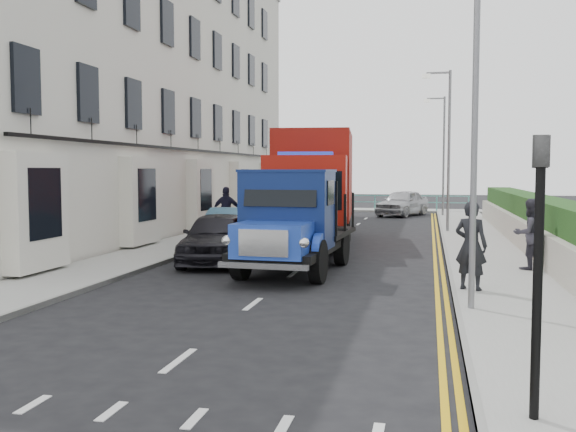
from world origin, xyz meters
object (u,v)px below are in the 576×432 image
at_px(lamp_mid, 446,141).
at_px(parked_car_front, 217,237).
at_px(lamp_near, 468,102).
at_px(bedford_lorry, 289,228).
at_px(pedestrian_east_near, 471,245).
at_px(lamp_far, 442,149).
at_px(red_lorry, 313,183).

height_order(lamp_mid, parked_car_front, lamp_mid).
height_order(lamp_near, bedford_lorry, lamp_near).
xyz_separation_m(bedford_lorry, pedestrian_east_near, (4.44, -1.69, -0.15)).
relative_size(lamp_far, red_lorry, 0.85).
xyz_separation_m(lamp_near, pedestrian_east_near, (0.22, 1.96, -2.90)).
xyz_separation_m(lamp_far, pedestrian_east_near, (0.22, -24.04, -2.90)).
relative_size(lamp_near, red_lorry, 0.85).
bearing_deg(red_lorry, parked_car_front, -112.57).
bearing_deg(red_lorry, lamp_mid, 37.10).
bearing_deg(lamp_near, bedford_lorry, 139.10).
relative_size(bedford_lorry, parked_car_front, 1.31).
bearing_deg(lamp_far, parked_car_front, -108.25).
relative_size(bedford_lorry, pedestrian_east_near, 2.99).
height_order(lamp_far, bedford_lorry, lamp_far).
bearing_deg(lamp_near, lamp_far, 90.00).
bearing_deg(bedford_lorry, lamp_far, 82.15).
height_order(lamp_near, pedestrian_east_near, lamp_near).
relative_size(parked_car_front, pedestrian_east_near, 2.28).
xyz_separation_m(lamp_mid, parked_car_front, (-6.78, -10.55, -3.24)).
bearing_deg(lamp_far, red_lorry, -108.79).
height_order(lamp_near, parked_car_front, lamp_near).
distance_m(lamp_far, parked_car_front, 21.88).
xyz_separation_m(lamp_mid, lamp_far, (0.00, 10.00, 0.00)).
relative_size(lamp_near, pedestrian_east_near, 3.58).
height_order(lamp_mid, red_lorry, lamp_mid).
bearing_deg(pedestrian_east_near, bedford_lorry, 1.22).
relative_size(lamp_mid, bedford_lorry, 1.20).
height_order(lamp_far, red_lorry, lamp_far).
xyz_separation_m(lamp_mid, bedford_lorry, (-4.22, -12.35, -2.75)).
bearing_deg(red_lorry, lamp_far, 65.55).
xyz_separation_m(lamp_near, bedford_lorry, (-4.22, 3.65, -2.75)).
distance_m(bedford_lorry, parked_car_front, 3.16).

